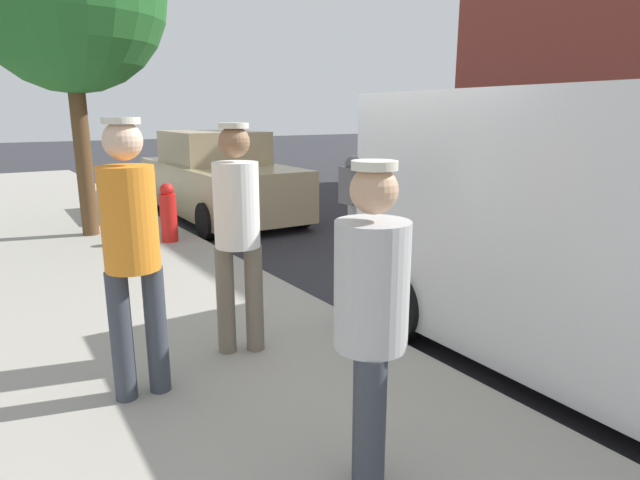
{
  "coord_description": "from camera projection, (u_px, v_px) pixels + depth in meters",
  "views": [
    {
      "loc": [
        3.78,
        3.33,
        1.97
      ],
      "look_at": [
        1.65,
        0.12,
        1.05
      ],
      "focal_mm": 29.56,
      "sensor_mm": 36.0,
      "label": 1
    }
  ],
  "objects": [
    {
      "name": "pedestrian_in_white",
      "position": [
        237.0,
        225.0,
        3.94
      ],
      "size": [
        0.34,
        0.34,
        1.76
      ],
      "color": "#726656",
      "rests_on": "sidewalk_slab"
    },
    {
      "name": "ground_plane",
      "position": [
        452.0,
        319.0,
        5.19
      ],
      "size": [
        80.0,
        80.0,
        0.0
      ],
      "primitive_type": "plane",
      "color": "#2D2D33"
    },
    {
      "name": "parked_sedan_behind",
      "position": [
        218.0,
        179.0,
        10.18
      ],
      "size": [
        2.04,
        4.45,
        1.65
      ],
      "color": "tan",
      "rests_on": "ground"
    },
    {
      "name": "pedestrian_in_gray",
      "position": [
        371.0,
        316.0,
        2.39
      ],
      "size": [
        0.34,
        0.34,
        1.63
      ],
      "color": "#383D47",
      "rests_on": "sidewalk_slab"
    },
    {
      "name": "pedestrian_in_orange",
      "position": [
        131.0,
        242.0,
        3.28
      ],
      "size": [
        0.36,
        0.34,
        1.81
      ],
      "color": "#383D47",
      "rests_on": "sidewalk_slab"
    },
    {
      "name": "fire_hydrant",
      "position": [
        168.0,
        213.0,
        7.65
      ],
      "size": [
        0.24,
        0.24,
        0.86
      ],
      "color": "red",
      "rests_on": "sidewalk_slab"
    },
    {
      "name": "sidewalk_slab",
      "position": [
        63.0,
        426.0,
        3.29
      ],
      "size": [
        5.0,
        32.0,
        0.15
      ],
      "primitive_type": "cube",
      "color": "#9E998E",
      "rests_on": "ground"
    },
    {
      "name": "parking_meter_near",
      "position": [
        352.0,
        219.0,
        4.09
      ],
      "size": [
        0.14,
        0.18,
        1.52
      ],
      "color": "gray",
      "rests_on": "sidewalk_slab"
    }
  ]
}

